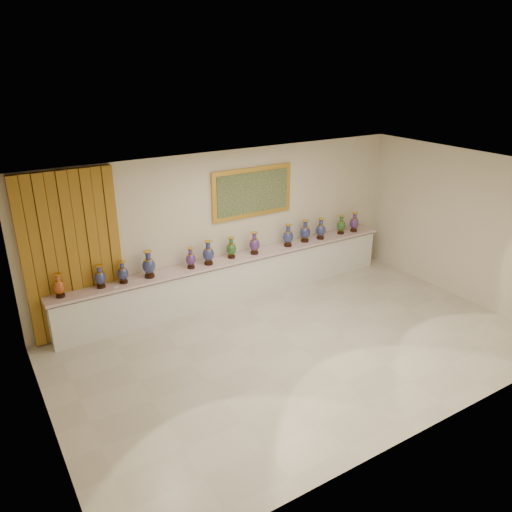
{
  "coord_description": "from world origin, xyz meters",
  "views": [
    {
      "loc": [
        -4.49,
        -5.85,
        4.65
      ],
      "look_at": [
        0.16,
        1.7,
        1.09
      ],
      "focal_mm": 35.0,
      "sensor_mm": 36.0,
      "label": 1
    }
  ],
  "objects": [
    {
      "name": "vase_7",
      "position": [
        0.44,
        2.22,
        1.11
      ],
      "size": [
        0.26,
        0.26,
        0.46
      ],
      "rotation": [
        0.0,
        0.0,
        0.24
      ],
      "color": "black",
      "rests_on": "counter"
    },
    {
      "name": "room",
      "position": [
        -2.46,
        2.44,
        1.6
      ],
      "size": [
        8.0,
        8.0,
        8.0
      ],
      "color": "beige",
      "rests_on": "ground"
    },
    {
      "name": "vase_3",
      "position": [
        -1.79,
        2.24,
        1.13
      ],
      "size": [
        0.31,
        0.31,
        0.51
      ],
      "rotation": [
        0.0,
        0.0,
        0.41
      ],
      "color": "black",
      "rests_on": "counter"
    },
    {
      "name": "vase_2",
      "position": [
        -2.27,
        2.24,
        1.08
      ],
      "size": [
        0.25,
        0.25,
        0.41
      ],
      "rotation": [
        0.0,
        0.0,
        0.43
      ],
      "color": "black",
      "rests_on": "counter"
    },
    {
      "name": "label_card",
      "position": [
        -2.44,
        2.13,
        0.9
      ],
      "size": [
        0.1,
        0.06,
        0.0
      ],
      "primitive_type": "cube",
      "color": "white",
      "rests_on": "counter"
    },
    {
      "name": "vase_6",
      "position": [
        -0.06,
        2.27,
        1.09
      ],
      "size": [
        0.25,
        0.25,
        0.43
      ],
      "rotation": [
        0.0,
        0.0,
        -0.28
      ],
      "color": "black",
      "rests_on": "counter"
    },
    {
      "name": "vase_11",
      "position": [
        2.76,
        2.25,
        1.09
      ],
      "size": [
        0.24,
        0.24,
        0.43
      ],
      "rotation": [
        0.0,
        0.0,
        0.24
      ],
      "color": "black",
      "rests_on": "counter"
    },
    {
      "name": "vase_1",
      "position": [
        -2.66,
        2.26,
        1.09
      ],
      "size": [
        0.24,
        0.24,
        0.42
      ],
      "rotation": [
        0.0,
        0.0,
        -0.31
      ],
      "color": "black",
      "rests_on": "counter"
    },
    {
      "name": "vase_8",
      "position": [
        1.28,
        2.23,
        1.11
      ],
      "size": [
        0.29,
        0.29,
        0.48
      ],
      "rotation": [
        0.0,
        0.0,
        -0.41
      ],
      "color": "black",
      "rests_on": "counter"
    },
    {
      "name": "vase_10",
      "position": [
        2.16,
        2.23,
        1.11
      ],
      "size": [
        0.22,
        0.22,
        0.47
      ],
      "rotation": [
        0.0,
        0.0,
        0.04
      ],
      "color": "black",
      "rests_on": "counter"
    },
    {
      "name": "vase_9",
      "position": [
        1.75,
        2.26,
        1.12
      ],
      "size": [
        0.28,
        0.28,
        0.49
      ],
      "rotation": [
        0.0,
        0.0,
        0.28
      ],
      "color": "black",
      "rests_on": "counter"
    },
    {
      "name": "vase_12",
      "position": [
        3.12,
        2.21,
        1.1
      ],
      "size": [
        0.26,
        0.26,
        0.45
      ],
      "rotation": [
        0.0,
        0.0,
        -0.32
      ],
      "color": "black",
      "rests_on": "counter"
    },
    {
      "name": "counter",
      "position": [
        0.0,
        2.27,
        0.44
      ],
      "size": [
        7.28,
        0.48,
        0.9
      ],
      "color": "white",
      "rests_on": "ground"
    },
    {
      "name": "ground",
      "position": [
        0.0,
        0.0,
        0.0
      ],
      "size": [
        8.0,
        8.0,
        0.0
      ],
      "primitive_type": "plane",
      "color": "beige",
      "rests_on": "ground"
    },
    {
      "name": "vase_5",
      "position": [
        -0.6,
        2.21,
        1.12
      ],
      "size": [
        0.25,
        0.25,
        0.48
      ],
      "rotation": [
        0.0,
        0.0,
        -0.15
      ],
      "color": "black",
      "rests_on": "counter"
    },
    {
      "name": "vase_0",
      "position": [
        -3.35,
        2.25,
        1.09
      ],
      "size": [
        0.23,
        0.23,
        0.42
      ],
      "rotation": [
        0.0,
        0.0,
        -0.17
      ],
      "color": "black",
      "rests_on": "counter"
    },
    {
      "name": "vase_4",
      "position": [
        -0.97,
        2.22,
        1.08
      ],
      "size": [
        0.21,
        0.21,
        0.41
      ],
      "rotation": [
        0.0,
        0.0,
        -0.08
      ],
      "color": "black",
      "rests_on": "counter"
    }
  ]
}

